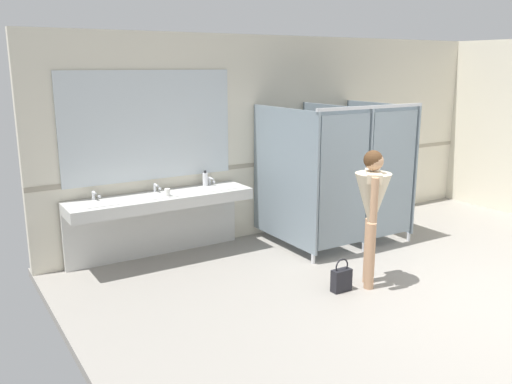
# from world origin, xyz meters

# --- Properties ---
(ground_plane) EXTENTS (7.67, 6.94, 0.10)m
(ground_plane) POSITION_xyz_m (0.00, 0.00, -0.05)
(ground_plane) COLOR gray
(wall_back) EXTENTS (7.67, 0.12, 2.86)m
(wall_back) POSITION_xyz_m (0.00, 3.23, 1.43)
(wall_back) COLOR beige
(wall_back) RESTS_ON ground_plane
(wall_back_tile_band) EXTENTS (7.67, 0.01, 0.06)m
(wall_back_tile_band) POSITION_xyz_m (0.00, 3.16, 1.05)
(wall_back_tile_band) COLOR #9E937F
(wall_back_tile_band) RESTS_ON wall_back
(vanity_counter) EXTENTS (2.36, 0.58, 0.98)m
(vanity_counter) POSITION_xyz_m (-2.29, 2.95, 0.64)
(vanity_counter) COLOR silver
(vanity_counter) RESTS_ON ground_plane
(mirror_panel) EXTENTS (2.26, 0.02, 1.38)m
(mirror_panel) POSITION_xyz_m (-2.29, 3.16, 1.70)
(mirror_panel) COLOR silver
(mirror_panel) RESTS_ON wall_back
(bathroom_stalls) EXTENTS (1.78, 1.47, 1.96)m
(bathroom_stalls) POSITION_xyz_m (0.13, 2.23, 1.02)
(bathroom_stalls) COLOR gray
(bathroom_stalls) RESTS_ON ground_plane
(person_standing) EXTENTS (0.56, 0.56, 1.56)m
(person_standing) POSITION_xyz_m (-0.61, 0.87, 0.98)
(person_standing) COLOR tan
(person_standing) RESTS_ON ground_plane
(handbag) EXTENTS (0.23, 0.11, 0.38)m
(handbag) POSITION_xyz_m (-0.98, 0.90, 0.14)
(handbag) COLOR black
(handbag) RESTS_ON ground_plane
(soap_dispenser) EXTENTS (0.07, 0.07, 0.21)m
(soap_dispenser) POSITION_xyz_m (-1.58, 3.03, 0.96)
(soap_dispenser) COLOR white
(soap_dispenser) RESTS_ON vanity_counter
(paper_cup) EXTENTS (0.07, 0.07, 0.10)m
(paper_cup) POSITION_xyz_m (-2.25, 2.75, 0.91)
(paper_cup) COLOR white
(paper_cup) RESTS_ON vanity_counter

